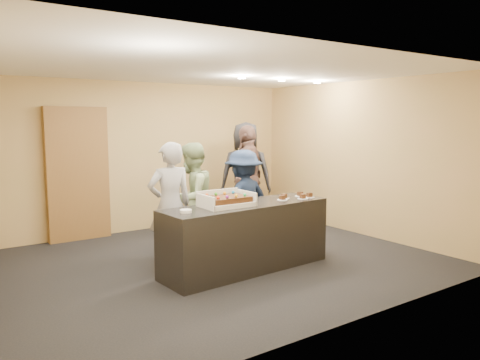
# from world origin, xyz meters

# --- Properties ---
(room) EXTENTS (6.04, 6.00, 2.70)m
(room) POSITION_xyz_m (0.00, 0.00, 1.35)
(room) COLOR black
(room) RESTS_ON ground
(serving_counter) EXTENTS (2.44, 0.83, 0.90)m
(serving_counter) POSITION_xyz_m (0.16, -0.52, 0.45)
(serving_counter) COLOR black
(serving_counter) RESTS_ON floor
(storage_cabinet) EXTENTS (1.02, 0.15, 2.24)m
(storage_cabinet) POSITION_xyz_m (-1.22, 2.41, 1.12)
(storage_cabinet) COLOR brown
(storage_cabinet) RESTS_ON floor
(cake_box) EXTENTS (0.66, 0.46, 0.19)m
(cake_box) POSITION_xyz_m (-0.16, -0.50, 0.95)
(cake_box) COLOR white
(cake_box) RESTS_ON serving_counter
(sheet_cake) EXTENTS (0.56, 0.39, 0.11)m
(sheet_cake) POSITION_xyz_m (-0.16, -0.52, 1.00)
(sheet_cake) COLOR #361B0C
(sheet_cake) RESTS_ON cake_box
(plate_stack) EXTENTS (0.15, 0.15, 0.04)m
(plate_stack) POSITION_xyz_m (-0.79, -0.59, 0.92)
(plate_stack) COLOR white
(plate_stack) RESTS_ON serving_counter
(slice_a) EXTENTS (0.15, 0.15, 0.07)m
(slice_a) POSITION_xyz_m (0.75, -0.56, 0.92)
(slice_a) COLOR white
(slice_a) RESTS_ON serving_counter
(slice_b) EXTENTS (0.15, 0.15, 0.07)m
(slice_b) POSITION_xyz_m (0.85, -0.48, 0.92)
(slice_b) COLOR white
(slice_b) RESTS_ON serving_counter
(slice_c) EXTENTS (0.15, 0.15, 0.07)m
(slice_c) POSITION_xyz_m (1.05, -0.65, 0.92)
(slice_c) COLOR white
(slice_c) RESTS_ON serving_counter
(slice_d) EXTENTS (0.15, 0.15, 0.07)m
(slice_d) POSITION_xyz_m (1.18, -0.46, 0.92)
(slice_d) COLOR white
(slice_d) RESTS_ON serving_counter
(slice_e) EXTENTS (0.15, 0.15, 0.07)m
(slice_e) POSITION_xyz_m (1.22, -0.62, 0.92)
(slice_e) COLOR white
(slice_e) RESTS_ON serving_counter
(person_server_grey) EXTENTS (0.66, 0.46, 1.72)m
(person_server_grey) POSITION_xyz_m (-0.63, 0.17, 0.86)
(person_server_grey) COLOR #9B9A9F
(person_server_grey) RESTS_ON floor
(person_sage_man) EXTENTS (1.03, 0.96, 1.68)m
(person_sage_man) POSITION_xyz_m (-0.09, 0.55, 0.84)
(person_sage_man) COLOR #98AF7B
(person_sage_man) RESTS_ON floor
(person_navy_man) EXTENTS (1.09, 0.73, 1.56)m
(person_navy_man) POSITION_xyz_m (0.69, 0.29, 0.78)
(person_navy_man) COLOR #1A2747
(person_navy_man) RESTS_ON floor
(person_brown_extra) EXTENTS (1.20, 1.03, 1.93)m
(person_brown_extra) POSITION_xyz_m (1.49, 1.29, 0.97)
(person_brown_extra) COLOR brown
(person_brown_extra) RESTS_ON floor
(person_dark_suit) EXTENTS (1.16, 1.08, 1.99)m
(person_dark_suit) POSITION_xyz_m (1.67, 1.62, 0.99)
(person_dark_suit) COLOR #232328
(person_dark_suit) RESTS_ON floor
(ceiling_spotlights) EXTENTS (1.72, 0.12, 0.03)m
(ceiling_spotlights) POSITION_xyz_m (1.60, 0.50, 2.67)
(ceiling_spotlights) COLOR #FFEAC6
(ceiling_spotlights) RESTS_ON ceiling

